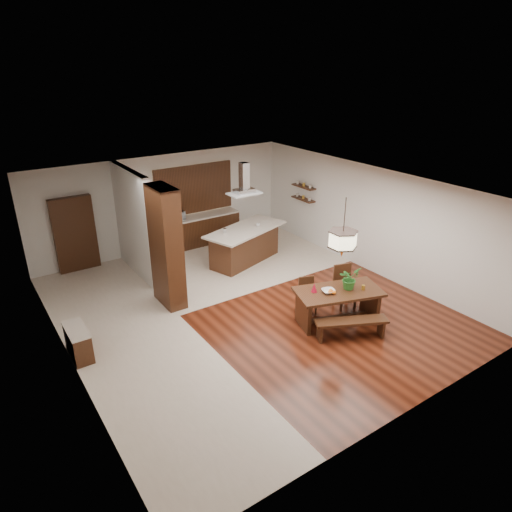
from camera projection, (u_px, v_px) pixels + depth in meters
room_shell at (245, 226)px, 10.11m from camera, size 9.00×9.04×2.92m
tile_hallway at (135, 343)px, 9.51m from camera, size 2.50×9.00×0.01m
tile_kitchen at (235, 260)px, 13.47m from camera, size 5.50×4.00×0.01m
soffit_band at (244, 189)px, 9.79m from camera, size 8.00×9.00×0.02m
partition_pier at (166, 247)px, 10.54m from camera, size 0.45×1.00×2.90m
partition_stub at (134, 223)px, 12.14m from camera, size 0.18×2.40×2.90m
hallway_console at (78, 343)px, 8.99m from camera, size 0.37×0.88×0.63m
hallway_doorway at (75, 234)px, 12.46m from camera, size 1.10×0.20×2.10m
rear_counter at (200, 230)px, 14.45m from camera, size 2.60×0.62×0.95m
kitchen_window at (194, 189)px, 14.13m from camera, size 2.60×0.08×1.50m
shelf_lower at (303, 199)px, 14.35m from camera, size 0.26×0.90×0.04m
shelf_upper at (304, 187)px, 14.19m from camera, size 0.26×0.90×0.04m
dining_table at (338, 299)px, 10.09m from camera, size 2.09×1.48×0.79m
dining_bench at (351, 329)px, 9.64m from camera, size 1.54×0.99×0.43m
dining_chair_left at (308, 296)px, 10.54m from camera, size 0.48×0.48×0.84m
dining_chair_right at (345, 287)px, 10.75m from camera, size 0.56×0.56×1.03m
pendant_lantern at (344, 228)px, 9.43m from camera, size 0.64×0.64×1.31m
foliage_plant at (349, 278)px, 10.00m from camera, size 0.51×0.46×0.50m
fruit_bowl at (328, 291)px, 9.91m from camera, size 0.36×0.36×0.07m
napkin_cone at (314, 288)px, 9.91m from camera, size 0.16×0.16×0.21m
gold_ornament at (363, 287)px, 10.02m from camera, size 0.09×0.09×0.11m
kitchen_island at (245, 244)px, 13.17m from camera, size 2.72×1.80×1.03m
range_hood at (244, 179)px, 12.40m from camera, size 0.90×0.55×0.87m
island_cup at (258, 225)px, 13.09m from camera, size 0.12×0.12×0.09m
microwave at (176, 216)px, 13.77m from camera, size 0.57×0.46×0.27m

